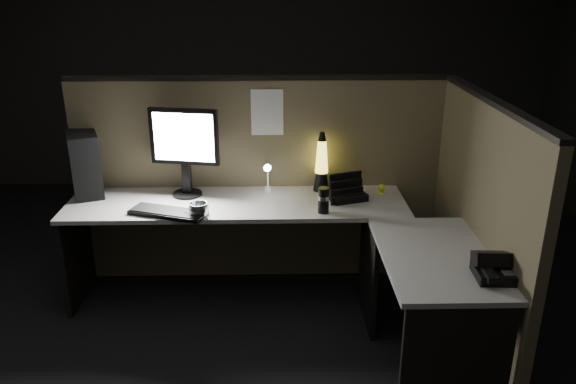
{
  "coord_description": "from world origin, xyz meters",
  "views": [
    {
      "loc": [
        0.12,
        -2.95,
        2.15
      ],
      "look_at": [
        0.19,
        0.35,
        0.89
      ],
      "focal_mm": 35.0,
      "sensor_mm": 36.0,
      "label": 1
    }
  ],
  "objects_px": {
    "monitor": "(184,144)",
    "desk_phone": "(497,267)",
    "pc_tower": "(84,162)",
    "keyboard": "(168,213)",
    "lava_lamp": "(322,166)"
  },
  "relations": [
    {
      "from": "monitor",
      "to": "keyboard",
      "type": "distance_m",
      "value": 0.51
    },
    {
      "from": "lava_lamp",
      "to": "desk_phone",
      "type": "height_order",
      "value": "lava_lamp"
    },
    {
      "from": "monitor",
      "to": "desk_phone",
      "type": "height_order",
      "value": "monitor"
    },
    {
      "from": "pc_tower",
      "to": "monitor",
      "type": "bearing_deg",
      "value": -26.77
    },
    {
      "from": "pc_tower",
      "to": "monitor",
      "type": "distance_m",
      "value": 0.73
    },
    {
      "from": "pc_tower",
      "to": "keyboard",
      "type": "height_order",
      "value": "pc_tower"
    },
    {
      "from": "keyboard",
      "to": "lava_lamp",
      "type": "height_order",
      "value": "lava_lamp"
    },
    {
      "from": "keyboard",
      "to": "desk_phone",
      "type": "bearing_deg",
      "value": -5.88
    },
    {
      "from": "keyboard",
      "to": "lava_lamp",
      "type": "bearing_deg",
      "value": 41.53
    },
    {
      "from": "keyboard",
      "to": "lava_lamp",
      "type": "relative_size",
      "value": 1.17
    },
    {
      "from": "pc_tower",
      "to": "monitor",
      "type": "relative_size",
      "value": 0.72
    },
    {
      "from": "desk_phone",
      "to": "keyboard",
      "type": "bearing_deg",
      "value": 158.04
    },
    {
      "from": "pc_tower",
      "to": "keyboard",
      "type": "bearing_deg",
      "value": -54.89
    },
    {
      "from": "lava_lamp",
      "to": "desk_phone",
      "type": "xyz_separation_m",
      "value": [
        0.79,
        -1.27,
        -0.13
      ]
    },
    {
      "from": "monitor",
      "to": "lava_lamp",
      "type": "height_order",
      "value": "monitor"
    }
  ]
}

